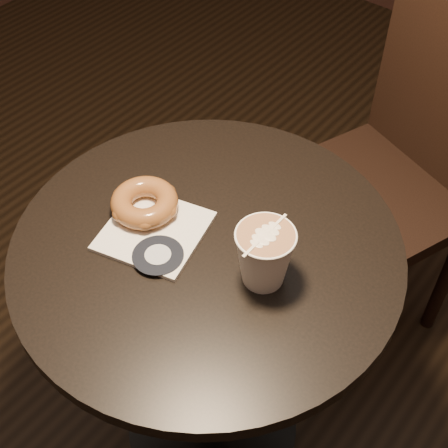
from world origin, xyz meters
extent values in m
plane|color=black|center=(0.00, 0.00, 0.00)|extent=(4.50, 4.50, 0.00)
cylinder|color=black|center=(0.00, 0.00, 0.73)|extent=(0.70, 0.70, 0.03)
cylinder|color=black|center=(0.00, 0.00, 0.37)|extent=(0.07, 0.07, 0.70)
cylinder|color=black|center=(0.00, 0.00, 0.01)|extent=(0.44, 0.44, 0.02)
cube|color=black|center=(0.07, 0.55, 0.48)|extent=(0.54, 0.54, 0.04)
cylinder|color=black|center=(-0.16, 0.44, 0.24)|extent=(0.04, 0.04, 0.48)
cylinder|color=black|center=(0.17, 0.32, 0.24)|extent=(0.04, 0.04, 0.48)
cylinder|color=black|center=(-0.04, 0.78, 0.24)|extent=(0.04, 0.04, 0.48)
cylinder|color=black|center=(0.30, 0.66, 0.24)|extent=(0.04, 0.04, 0.48)
cube|color=white|center=(-0.09, -0.04, 0.75)|extent=(0.21, 0.21, 0.01)
torus|color=brown|center=(-0.14, -0.01, 0.78)|extent=(0.12, 0.12, 0.04)
camera|label=1|loc=(0.47, -0.54, 1.59)|focal=50.00mm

